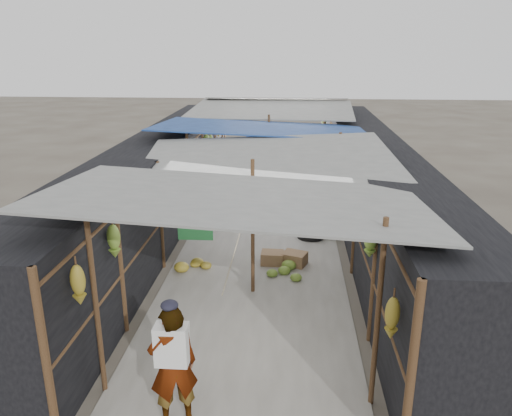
% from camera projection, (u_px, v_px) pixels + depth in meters
% --- Properties ---
extents(ground, '(80.00, 80.00, 0.00)m').
position_uv_depth(ground, '(235.00, 396.00, 6.73)').
color(ground, '#6B6356').
rests_on(ground, ground).
extents(aisle_slab, '(3.60, 16.00, 0.02)m').
position_uv_depth(aisle_slab, '(263.00, 228.00, 12.89)').
color(aisle_slab, '#9E998E').
rests_on(aisle_slab, ground).
extents(stall_left, '(1.40, 15.00, 2.30)m').
position_uv_depth(stall_left, '(158.00, 184.00, 12.72)').
color(stall_left, black).
rests_on(stall_left, ground).
extents(stall_right, '(1.40, 15.00, 2.30)m').
position_uv_depth(stall_right, '(372.00, 188.00, 12.35)').
color(stall_right, black).
rests_on(stall_right, ground).
extents(crate_near, '(0.49, 0.40, 0.29)m').
position_uv_depth(crate_near, '(272.00, 258.00, 10.74)').
color(crate_near, '#99714D').
rests_on(crate_near, ground).
extents(crate_mid, '(0.60, 0.54, 0.29)m').
position_uv_depth(crate_mid, '(294.00, 259.00, 10.69)').
color(crate_mid, '#99714D').
rests_on(crate_mid, ground).
extents(crate_back, '(0.41, 0.34, 0.26)m').
position_uv_depth(crate_back, '(230.00, 199.00, 14.92)').
color(crate_back, '#99714D').
rests_on(crate_back, ground).
extents(black_basin, '(0.67, 0.67, 0.20)m').
position_uv_depth(black_basin, '(311.00, 234.00, 12.22)').
color(black_basin, black).
rests_on(black_basin, ground).
extents(vendor_elderly, '(0.69, 0.57, 1.62)m').
position_uv_depth(vendor_elderly, '(173.00, 365.00, 6.05)').
color(vendor_elderly, white).
rests_on(vendor_elderly, ground).
extents(shopper_blue, '(1.01, 0.94, 1.67)m').
position_uv_depth(shopper_blue, '(269.00, 181.00, 14.20)').
color(shopper_blue, '#1E4298').
rests_on(shopper_blue, ground).
extents(vendor_seated, '(0.42, 0.68, 1.02)m').
position_uv_depth(vendor_seated, '(303.00, 185.00, 15.03)').
color(vendor_seated, '#47443E').
rests_on(vendor_seated, ground).
extents(market_canopy, '(5.62, 15.20, 2.77)m').
position_uv_depth(market_canopy, '(266.00, 134.00, 12.47)').
color(market_canopy, brown).
rests_on(market_canopy, ground).
extents(hanging_bananas, '(3.96, 13.96, 0.81)m').
position_uv_depth(hanging_bananas, '(264.00, 169.00, 12.00)').
color(hanging_bananas, '#A18B29').
rests_on(hanging_bananas, ground).
extents(floor_bananas, '(3.65, 7.78, 0.33)m').
position_uv_depth(floor_bananas, '(279.00, 218.00, 13.20)').
color(floor_bananas, olive).
rests_on(floor_bananas, ground).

